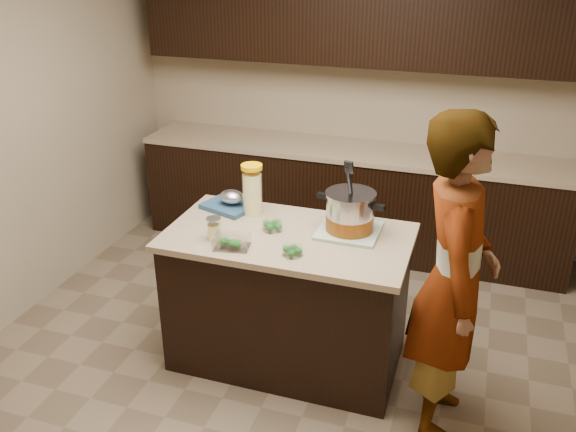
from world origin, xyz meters
name	(u,v)px	position (x,y,z in m)	size (l,w,h in m)	color
ground_plane	(288,357)	(0.00, 0.00, 0.00)	(4.00, 4.00, 0.00)	brown
room_shell	(288,99)	(0.00, 0.00, 1.71)	(4.04, 4.04, 2.72)	tan
back_cabinets	(353,142)	(0.00, 1.74, 0.94)	(3.60, 0.63, 2.33)	black
island	(288,298)	(0.00, 0.00, 0.45)	(1.46, 0.81, 0.90)	black
dish_towel	(349,231)	(0.34, 0.14, 0.91)	(0.36, 0.36, 0.02)	#639061
stock_pot	(350,214)	(0.34, 0.14, 1.02)	(0.42, 0.35, 0.43)	#B7B7BC
lemonade_pitcher	(252,192)	(-0.31, 0.21, 1.05)	(0.17, 0.17, 0.33)	#F3ED94
mason_jar	(214,229)	(-0.39, -0.20, 0.96)	(0.12, 0.12, 0.14)	#F3ED94
broccoli_tub_left	(273,226)	(-0.11, 0.02, 0.93)	(0.16, 0.16, 0.06)	silver
broccoli_tub_right	(292,251)	(0.11, -0.24, 0.92)	(0.13, 0.13, 0.05)	silver
broccoli_tub_rect	(232,242)	(-0.25, -0.26, 0.93)	(0.22, 0.18, 0.07)	silver
blue_tray	(230,202)	(-0.48, 0.24, 0.94)	(0.38, 0.34, 0.12)	navy
person	(453,282)	(0.98, -0.26, 0.90)	(0.66, 0.43, 1.81)	gray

